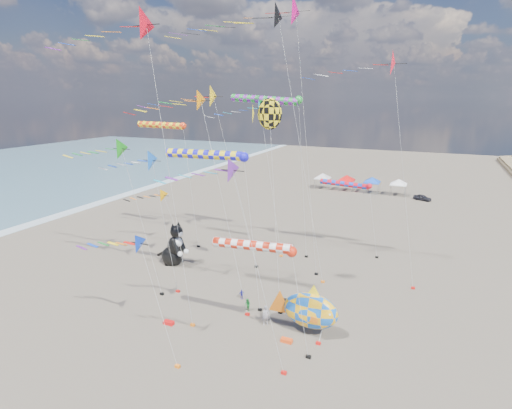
{
  "coord_description": "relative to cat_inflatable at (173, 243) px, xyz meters",
  "views": [
    {
      "loc": [
        14.32,
        -20.21,
        18.67
      ],
      "look_at": [
        0.06,
        12.0,
        9.12
      ],
      "focal_mm": 28.0,
      "sensor_mm": 36.0,
      "label": 1
    }
  ],
  "objects": [
    {
      "name": "delta_kite_4",
      "position": [
        13.08,
        -12.6,
        11.22
      ],
      "size": [
        9.8,
        1.82,
        15.09
      ],
      "color": "purple",
      "rests_on": "ground"
    },
    {
      "name": "kite_bag_2",
      "position": [
        14.39,
        -3.1,
        -2.44
      ],
      "size": [
        0.9,
        0.44,
        0.3
      ],
      "primitive_type": "cube",
      "color": "black",
      "rests_on": "ground"
    },
    {
      "name": "delta_kite_0",
      "position": [
        6.67,
        -6.62,
        15.45
      ],
      "size": [
        12.13,
        1.96,
        19.4
      ],
      "color": "orange",
      "rests_on": "ground"
    },
    {
      "name": "delta_kite_5",
      "position": [
        11.09,
        2.36,
        22.85
      ],
      "size": [
        16.05,
        2.54,
        27.03
      ],
      "color": "black",
      "rests_on": "ground"
    },
    {
      "name": "windsock_2",
      "position": [
        -4.8,
        5.84,
        12.61
      ],
      "size": [
        8.29,
        0.81,
        15.68
      ],
      "color": "red",
      "rests_on": "ground"
    },
    {
      "name": "windsock_3",
      "position": [
        14.82,
        -10.21,
        5.54
      ],
      "size": [
        7.88,
        0.78,
        8.57
      ],
      "color": "red",
      "rests_on": "ground"
    },
    {
      "name": "fish_inflatable",
      "position": [
        18.19,
        -7.27,
        -0.42
      ],
      "size": [
        5.95,
        2.11,
        4.46
      ],
      "color": "blue",
      "rests_on": "ground"
    },
    {
      "name": "kite_bag_0",
      "position": [
        16.88,
        -9.0,
        -2.44
      ],
      "size": [
        0.9,
        0.44,
        0.3
      ],
      "primitive_type": "cube",
      "color": "#F54A14",
      "rests_on": "ground"
    },
    {
      "name": "delta_kite_6",
      "position": [
        -4.2,
        3.86,
        4.09
      ],
      "size": [
        7.87,
        1.82,
        7.94
      ],
      "color": "#FFA706",
      "rests_on": "ground"
    },
    {
      "name": "child_green",
      "position": [
        12.07,
        -5.96,
        -2.0
      ],
      "size": [
        0.72,
        0.67,
        1.19
      ],
      "primitive_type": "imported",
      "rotation": [
        0.0,
        0.0,
        -0.51
      ],
      "color": "#1C8531",
      "rests_on": "ground"
    },
    {
      "name": "windsock_0",
      "position": [
        17.04,
        11.41,
        6.01
      ],
      "size": [
        7.42,
        0.65,
        9.0
      ],
      "color": "red",
      "rests_on": "ground"
    },
    {
      "name": "delta_kite_7",
      "position": [
        5.21,
        -10.03,
        20.98
      ],
      "size": [
        13.09,
        2.64,
        25.17
      ],
      "color": "red",
      "rests_on": "ground"
    },
    {
      "name": "angelfish_kite",
      "position": [
        12.71,
        -3.14,
        14.53
      ],
      "size": [
        3.74,
        3.02,
        18.58
      ],
      "color": "yellow",
      "rests_on": "ground"
    },
    {
      "name": "windsock_4",
      "position": [
        8.1,
        8.21,
        15.67
      ],
      "size": [
        9.91,
        0.9,
        18.77
      ],
      "color": "#1A922D",
      "rests_on": "ground"
    },
    {
      "name": "parked_car",
      "position": [
        25.01,
        43.14,
        -2.05
      ],
      "size": [
        3.45,
        2.37,
        1.09
      ],
      "primitive_type": "imported",
      "rotation": [
        0.0,
        0.0,
        1.2
      ],
      "color": "#26262D",
      "rests_on": "ground"
    },
    {
      "name": "child_blue",
      "position": [
        10.61,
        -4.15,
        -2.11
      ],
      "size": [
        0.58,
        0.56,
        0.97
      ],
      "primitive_type": "imported",
      "rotation": [
        0.0,
        0.0,
        0.74
      ],
      "color": "#2022A0",
      "rests_on": "ground"
    },
    {
      "name": "delta_kite_1",
      "position": [
        6.77,
        -15.01,
        5.54
      ],
      "size": [
        8.74,
        1.65,
        9.35
      ],
      "color": "#0D34C1",
      "rests_on": "ground"
    },
    {
      "name": "delta_kite_10",
      "position": [
        3.44,
        3.07,
        15.89
      ],
      "size": [
        14.33,
        2.56,
        20.04
      ],
      "color": "yellow",
      "rests_on": "ground"
    },
    {
      "name": "ground",
      "position": [
        11.47,
        -14.86,
        -2.59
      ],
      "size": [
        260.0,
        260.0,
        0.0
      ],
      "primitive_type": "plane",
      "color": "brown",
      "rests_on": "ground"
    },
    {
      "name": "delta_kite_11",
      "position": [
        1.18,
        -5.49,
        10.19
      ],
      "size": [
        8.65,
        2.19,
        14.15
      ],
      "color": "blue",
      "rests_on": "ground"
    },
    {
      "name": "windsock_1",
      "position": [
        8.29,
        -5.46,
        11.19
      ],
      "size": [
        9.13,
        0.84,
        14.26
      ],
      "color": "#1815D4",
      "rests_on": "ground"
    },
    {
      "name": "delta_kite_2",
      "position": [
        21.31,
        4.67,
        18.8
      ],
      "size": [
        11.75,
        2.55,
        22.92
      ],
      "color": "red",
      "rests_on": "ground"
    },
    {
      "name": "delta_kite_3",
      "position": [
        -1.31,
        -6.59,
        11.17
      ],
      "size": [
        10.96,
        2.16,
        15.15
      ],
      "color": "#199219",
      "rests_on": "ground"
    },
    {
      "name": "person_adult",
      "position": [
        14.43,
        -7.36,
        -1.72
      ],
      "size": [
        0.76,
        0.73,
        1.75
      ],
      "primitive_type": "imported",
      "rotation": [
        0.0,
        0.0,
        0.69
      ],
      "color": "#97949D",
      "rests_on": "ground"
    },
    {
      "name": "delta_kite_8",
      "position": [
        11.25,
        3.92,
        23.47
      ],
      "size": [
        16.83,
        3.02,
        27.83
      ],
      "color": "#D00B6F",
      "rests_on": "ground"
    },
    {
      "name": "kite_bag_1",
      "position": [
        6.88,
        -10.63,
        -2.44
      ],
      "size": [
        0.9,
        0.44,
        0.3
      ],
      "primitive_type": "cube",
      "color": "red",
      "rests_on": "ground"
    },
    {
      "name": "cat_inflatable",
      "position": [
        0.0,
        0.0,
        0.0
      ],
      "size": [
        4.13,
        2.61,
        5.19
      ],
      "primitive_type": null,
      "rotation": [
        0.0,
        0.0,
        -0.19
      ],
      "color": "black",
      "rests_on": "ground"
    },
    {
      "name": "delta_kite_9",
      "position": [
        6.09,
        7.15,
        14.55
      ],
      "size": [
        10.12,
        1.89,
        18.46
      ],
      "color": "#1C94B5",
      "rests_on": "ground"
    },
    {
      "name": "tent_row",
      "position": [
        12.97,
        45.14,
        0.56
      ],
      "size": [
        19.2,
        4.2,
        3.8
      ],
      "color": "silver",
      "rests_on": "ground"
    }
  ]
}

